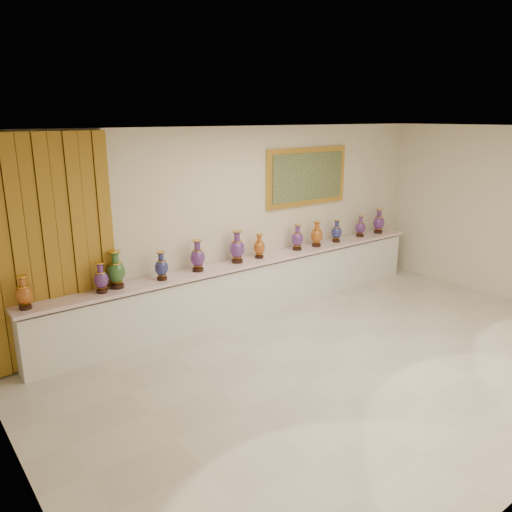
% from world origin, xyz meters
% --- Properties ---
extents(ground, '(8.00, 8.00, 0.00)m').
position_xyz_m(ground, '(0.00, 0.00, 0.00)').
color(ground, beige).
rests_on(ground, ground).
extents(room, '(8.00, 8.00, 8.00)m').
position_xyz_m(room, '(-2.32, 2.44, 1.60)').
color(room, beige).
rests_on(room, ground).
extents(counter, '(7.28, 0.48, 0.90)m').
position_xyz_m(counter, '(0.00, 2.27, 0.44)').
color(counter, white).
rests_on(counter, ground).
extents(vase_0, '(0.26, 0.26, 0.42)m').
position_xyz_m(vase_0, '(-3.45, 2.22, 1.09)').
color(vase_0, black).
rests_on(vase_0, counter).
extents(vase_1, '(0.22, 0.22, 0.41)m').
position_xyz_m(vase_1, '(-2.50, 2.21, 1.09)').
color(vase_1, black).
rests_on(vase_1, counter).
extents(vase_2, '(0.30, 0.30, 0.52)m').
position_xyz_m(vase_2, '(-2.26, 2.27, 1.13)').
color(vase_2, black).
rests_on(vase_2, counter).
extents(vase_3, '(0.21, 0.21, 0.41)m').
position_xyz_m(vase_3, '(-1.62, 2.21, 1.09)').
color(vase_3, black).
rests_on(vase_3, counter).
extents(vase_4, '(0.23, 0.23, 0.48)m').
position_xyz_m(vase_4, '(-1.00, 2.26, 1.11)').
color(vase_4, black).
rests_on(vase_4, counter).
extents(vase_5, '(0.31, 0.31, 0.52)m').
position_xyz_m(vase_5, '(-0.27, 2.27, 1.13)').
color(vase_5, black).
rests_on(vase_5, counter).
extents(vase_6, '(0.23, 0.23, 0.40)m').
position_xyz_m(vase_6, '(0.17, 2.26, 1.08)').
color(vase_6, black).
rests_on(vase_6, counter).
extents(vase_7, '(0.25, 0.25, 0.45)m').
position_xyz_m(vase_7, '(1.01, 2.26, 1.10)').
color(vase_7, black).
rests_on(vase_7, counter).
extents(vase_8, '(0.23, 0.23, 0.46)m').
position_xyz_m(vase_8, '(1.44, 2.23, 1.10)').
color(vase_8, black).
rests_on(vase_8, counter).
extents(vase_9, '(0.25, 0.25, 0.42)m').
position_xyz_m(vase_9, '(1.96, 2.25, 1.09)').
color(vase_9, black).
rests_on(vase_9, counter).
extents(vase_10, '(0.25, 0.25, 0.41)m').
position_xyz_m(vase_10, '(2.64, 2.27, 1.08)').
color(vase_10, black).
rests_on(vase_10, counter).
extents(vase_11, '(0.28, 0.28, 0.48)m').
position_xyz_m(vase_11, '(3.16, 2.25, 1.11)').
color(vase_11, black).
rests_on(vase_11, counter).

